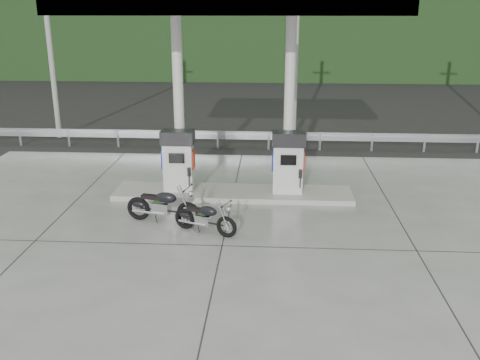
# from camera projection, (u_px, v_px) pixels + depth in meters

# --- Properties ---
(ground) EXTENTS (160.00, 160.00, 0.00)m
(ground) POSITION_uv_depth(u_px,v_px,m) (226.00, 230.00, 13.48)
(ground) COLOR black
(ground) RESTS_ON ground
(forecourt_apron) EXTENTS (18.00, 14.00, 0.02)m
(forecourt_apron) POSITION_uv_depth(u_px,v_px,m) (226.00, 229.00, 13.48)
(forecourt_apron) COLOR slate
(forecourt_apron) RESTS_ON ground
(pump_island) EXTENTS (7.00, 1.40, 0.15)m
(pump_island) POSITION_uv_depth(u_px,v_px,m) (233.00, 193.00, 15.83)
(pump_island) COLOR #99968E
(pump_island) RESTS_ON forecourt_apron
(gas_pump_left) EXTENTS (0.95, 0.55, 1.80)m
(gas_pump_left) POSITION_uv_depth(u_px,v_px,m) (178.00, 161.00, 15.62)
(gas_pump_left) COLOR silver
(gas_pump_left) RESTS_ON pump_island
(gas_pump_right) EXTENTS (0.95, 0.55, 1.80)m
(gas_pump_right) POSITION_uv_depth(u_px,v_px,m) (288.00, 162.00, 15.43)
(gas_pump_right) COLOR silver
(gas_pump_right) RESTS_ON pump_island
(canopy_column_left) EXTENTS (0.30, 0.30, 5.00)m
(canopy_column_left) POSITION_uv_depth(u_px,v_px,m) (179.00, 104.00, 15.50)
(canopy_column_left) COLOR silver
(canopy_column_left) RESTS_ON pump_island
(canopy_column_right) EXTENTS (0.30, 0.30, 5.00)m
(canopy_column_right) POSITION_uv_depth(u_px,v_px,m) (289.00, 105.00, 15.31)
(canopy_column_right) COLOR silver
(canopy_column_right) RESTS_ON pump_island
(canopy_roof) EXTENTS (8.50, 5.00, 0.40)m
(canopy_roof) POSITION_uv_depth(u_px,v_px,m) (232.00, 6.00, 14.19)
(canopy_roof) COLOR white
(canopy_roof) RESTS_ON canopy_column_left
(guardrail) EXTENTS (26.00, 0.16, 1.42)m
(guardrail) POSITION_uv_depth(u_px,v_px,m) (243.00, 131.00, 20.85)
(guardrail) COLOR #A2A5AA
(guardrail) RESTS_ON ground
(road) EXTENTS (60.00, 7.00, 0.01)m
(road) POSITION_uv_depth(u_px,v_px,m) (248.00, 129.00, 24.39)
(road) COLOR black
(road) RESTS_ON ground
(utility_pole_a) EXTENTS (0.22, 0.22, 8.00)m
(utility_pole_a) POSITION_uv_depth(u_px,v_px,m) (49.00, 41.00, 21.72)
(utility_pole_a) COLOR gray
(utility_pole_a) RESTS_ON ground
(utility_pole_b) EXTENTS (0.22, 0.22, 8.00)m
(utility_pole_b) POSITION_uv_depth(u_px,v_px,m) (296.00, 42.00, 21.14)
(utility_pole_b) COLOR gray
(utility_pole_b) RESTS_ON ground
(tree_band) EXTENTS (80.00, 6.00, 6.00)m
(tree_band) POSITION_uv_depth(u_px,v_px,m) (259.00, 38.00, 41.01)
(tree_band) COLOR black
(tree_band) RESTS_ON ground
(forested_hills) EXTENTS (100.00, 40.00, 140.00)m
(forested_hills) POSITION_uv_depth(u_px,v_px,m) (265.00, 48.00, 70.40)
(forested_hills) COLOR black
(forested_hills) RESTS_ON ground
(motorcycle_left) EXTENTS (1.98, 0.99, 0.90)m
(motorcycle_left) POSITION_uv_depth(u_px,v_px,m) (163.00, 206.00, 13.76)
(motorcycle_left) COLOR black
(motorcycle_left) RESTS_ON forecourt_apron
(motorcycle_right) EXTENTS (1.69, 1.10, 0.77)m
(motorcycle_right) POSITION_uv_depth(u_px,v_px,m) (205.00, 218.00, 13.14)
(motorcycle_right) COLOR black
(motorcycle_right) RESTS_ON forecourt_apron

